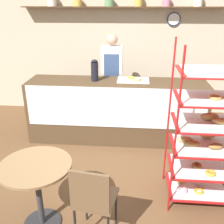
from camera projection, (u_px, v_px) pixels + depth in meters
ground_plane at (109, 189)px, 3.31m from camera, size 14.00×14.00×0.00m
back_wall at (122, 46)px, 5.26m from camera, size 10.00×0.30×2.70m
display_counter at (117, 111)px, 4.37m from camera, size 2.88×0.66×1.01m
pastry_rack at (205, 135)px, 2.89m from camera, size 0.77×0.60×1.85m
person_worker at (112, 77)px, 4.73m from camera, size 0.37×0.23×1.68m
cafe_table at (37, 180)px, 2.59m from camera, size 0.71×0.71×0.75m
cafe_chair at (93, 198)px, 2.40m from camera, size 0.43×0.43×0.87m
coffee_carafe at (95, 71)px, 4.15m from camera, size 0.12×0.12×0.34m
donut_tray_counter at (134, 80)px, 4.23m from camera, size 0.51×0.36×0.05m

